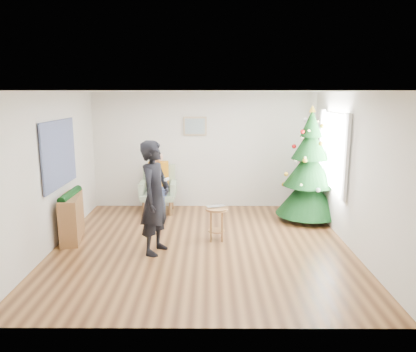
{
  "coord_description": "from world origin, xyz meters",
  "views": [
    {
      "loc": [
        0.13,
        -6.58,
        2.58
      ],
      "look_at": [
        0.1,
        0.6,
        1.1
      ],
      "focal_mm": 35.0,
      "sensor_mm": 36.0,
      "label": 1
    }
  ],
  "objects_px": {
    "stool": "(217,224)",
    "console": "(72,217)",
    "armchair": "(159,195)",
    "christmas_tree": "(309,170)",
    "standing_man": "(155,198)"
  },
  "relations": [
    {
      "from": "standing_man",
      "to": "console",
      "type": "bearing_deg",
      "value": 87.07
    },
    {
      "from": "armchair",
      "to": "console",
      "type": "distance_m",
      "value": 2.19
    },
    {
      "from": "stool",
      "to": "armchair",
      "type": "distance_m",
      "value": 2.19
    },
    {
      "from": "christmas_tree",
      "to": "console",
      "type": "height_order",
      "value": "christmas_tree"
    },
    {
      "from": "christmas_tree",
      "to": "console",
      "type": "bearing_deg",
      "value": -165.56
    },
    {
      "from": "standing_man",
      "to": "console",
      "type": "distance_m",
      "value": 1.77
    },
    {
      "from": "standing_man",
      "to": "console",
      "type": "height_order",
      "value": "standing_man"
    },
    {
      "from": "stool",
      "to": "standing_man",
      "type": "relative_size",
      "value": 0.32
    },
    {
      "from": "christmas_tree",
      "to": "armchair",
      "type": "relative_size",
      "value": 2.32
    },
    {
      "from": "stool",
      "to": "console",
      "type": "height_order",
      "value": "console"
    },
    {
      "from": "stool",
      "to": "armchair",
      "type": "bearing_deg",
      "value": 124.82
    },
    {
      "from": "armchair",
      "to": "console",
      "type": "relative_size",
      "value": 1.01
    },
    {
      "from": "stool",
      "to": "console",
      "type": "distance_m",
      "value": 2.59
    },
    {
      "from": "christmas_tree",
      "to": "stool",
      "type": "height_order",
      "value": "christmas_tree"
    },
    {
      "from": "stool",
      "to": "armchair",
      "type": "xyz_separation_m",
      "value": [
        -1.25,
        1.8,
        0.07
      ]
    }
  ]
}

